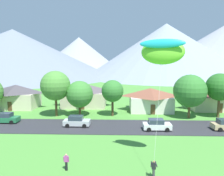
% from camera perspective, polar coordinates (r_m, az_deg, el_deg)
% --- Properties ---
extents(road_strip, '(160.00, 7.68, 0.08)m').
position_cam_1_polar(road_strip, '(34.33, -2.41, -10.39)').
color(road_strip, '#2D2D33').
rests_on(road_strip, ground).
extents(mountain_far_east_ridge, '(74.94, 74.94, 29.53)m').
position_cam_1_polar(mountain_far_east_ridge, '(174.68, -8.91, 8.66)').
color(mountain_far_east_ridge, '#8E939E').
rests_on(mountain_far_east_ridge, ground).
extents(mountain_far_west_ridge, '(126.10, 126.10, 30.07)m').
position_cam_1_polar(mountain_far_west_ridge, '(146.93, -25.16, 8.43)').
color(mountain_far_west_ridge, slate).
rests_on(mountain_far_west_ridge, ground).
extents(mountain_west_ridge, '(105.74, 105.74, 34.36)m').
position_cam_1_polar(mountain_west_ridge, '(142.54, 14.39, 9.81)').
color(mountain_west_ridge, gray).
rests_on(mountain_west_ridge, ground).
extents(house_leftmost, '(10.52, 7.66, 5.29)m').
position_cam_1_polar(house_leftmost, '(49.17, -7.41, -1.79)').
color(house_leftmost, beige).
rests_on(house_leftmost, ground).
extents(house_left_center, '(10.71, 6.80, 4.75)m').
position_cam_1_polar(house_left_center, '(50.58, 25.95, -2.54)').
color(house_left_center, beige).
rests_on(house_left_center, ground).
extents(house_right_center, '(9.28, 7.41, 4.81)m').
position_cam_1_polar(house_right_center, '(45.31, 10.41, -2.95)').
color(house_right_center, silver).
rests_on(house_right_center, ground).
extents(house_rightmost, '(9.86, 6.50, 5.26)m').
position_cam_1_polar(house_rightmost, '(51.64, -24.57, -1.98)').
color(house_rightmost, beige).
rests_on(house_rightmost, ground).
extents(tree_near_left, '(4.20, 4.20, 6.95)m').
position_cam_1_polar(tree_near_left, '(39.81, 0.14, -0.85)').
color(tree_near_left, '#4C3823').
rests_on(tree_near_left, ground).
extents(tree_left_of_center, '(6.01, 6.01, 8.07)m').
position_cam_1_polar(tree_left_of_center, '(40.98, 20.42, -0.75)').
color(tree_left_of_center, brown).
rests_on(tree_left_of_center, ground).
extents(tree_center, '(5.07, 5.07, 8.28)m').
position_cam_1_polar(tree_center, '(43.48, 27.24, 0.22)').
color(tree_center, brown).
rests_on(tree_center, ground).
extents(tree_near_right, '(5.61, 5.61, 8.69)m').
position_cam_1_polar(tree_near_right, '(40.90, -15.11, 0.60)').
color(tree_near_right, brown).
rests_on(tree_near_right, ground).
extents(tree_far_right, '(5.08, 5.08, 6.80)m').
position_cam_1_polar(tree_far_right, '(40.19, -8.78, -1.69)').
color(tree_far_right, '#4C3823').
rests_on(tree_far_right, ground).
extents(parked_car_green_west_end, '(4.21, 2.09, 1.68)m').
position_cam_1_polar(parked_car_green_west_end, '(40.31, -26.88, -7.28)').
color(parked_car_green_west_end, '#237042').
rests_on(parked_car_green_west_end, road_strip).
extents(parked_car_silver_mid_west, '(4.21, 2.10, 1.68)m').
position_cam_1_polar(parked_car_silver_mid_west, '(34.63, -9.57, -8.90)').
color(parked_car_silver_mid_west, '#B7BCC1').
rests_on(parked_car_silver_mid_west, road_strip).
extents(parked_car_white_mid_east, '(4.23, 2.13, 1.68)m').
position_cam_1_polar(parked_car_white_mid_east, '(33.04, 12.06, -9.77)').
color(parked_car_white_mid_east, white).
rests_on(parked_car_white_mid_east, road_strip).
extents(kite_flyer_with_kite, '(4.57, 4.66, 12.74)m').
position_cam_1_polar(kite_flyer_with_kite, '(21.09, 13.55, 9.53)').
color(kite_flyer_with_kite, '#3D3D42').
rests_on(kite_flyer_with_kite, ground).
extents(watcher_person, '(0.56, 0.24, 1.68)m').
position_cam_1_polar(watcher_person, '(21.83, -12.33, -18.98)').
color(watcher_person, black).
rests_on(watcher_person, ground).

